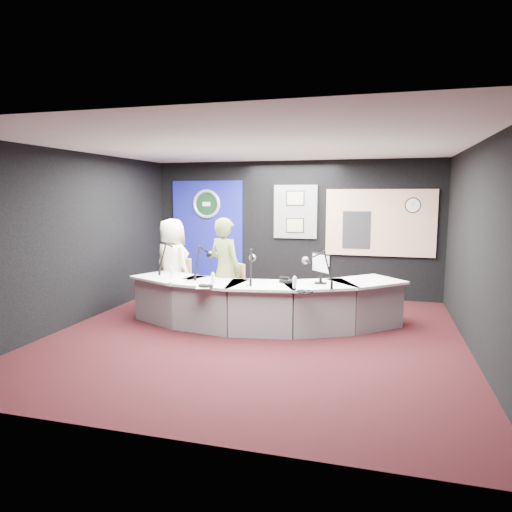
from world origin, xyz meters
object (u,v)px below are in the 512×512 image
(armchair_left, at_px, (173,284))
(armchair_right, at_px, (225,291))
(person_woman, at_px, (225,270))
(person_man, at_px, (172,265))
(broadcast_desk, at_px, (261,303))

(armchair_left, bearing_deg, armchair_right, 7.92)
(armchair_right, bearing_deg, person_woman, -143.70)
(armchair_right, bearing_deg, person_man, -159.54)
(broadcast_desk, relative_size, armchair_left, 4.49)
(broadcast_desk, bearing_deg, armchair_left, 164.87)
(person_man, height_order, person_woman, person_woman)
(broadcast_desk, relative_size, person_man, 2.68)
(armchair_left, xyz_separation_m, person_man, (0.00, 0.00, 0.34))
(armchair_left, xyz_separation_m, armchair_right, (1.11, -0.32, -0.00))
(person_man, distance_m, person_woman, 1.16)
(armchair_right, distance_m, person_woman, 0.37)
(person_man, relative_size, person_woman, 0.97)
(armchair_left, distance_m, person_woman, 1.21)
(broadcast_desk, height_order, armchair_right, armchair_right)
(armchair_right, distance_m, person_man, 1.20)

